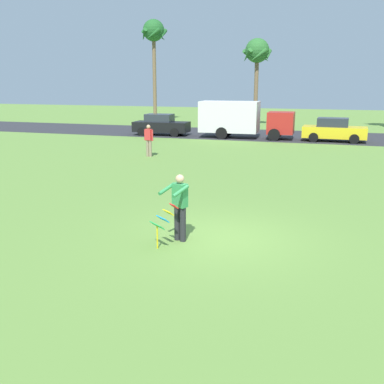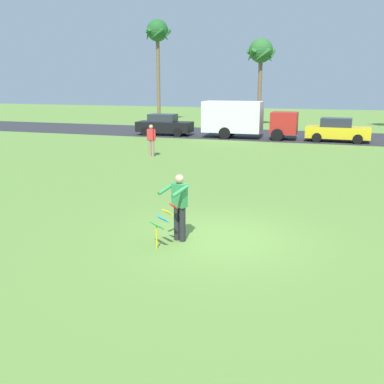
# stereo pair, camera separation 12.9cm
# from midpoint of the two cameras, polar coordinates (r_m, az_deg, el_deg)

# --- Properties ---
(ground_plane) EXTENTS (120.00, 120.00, 0.00)m
(ground_plane) POSITION_cam_midpoint_polar(r_m,az_deg,el_deg) (11.82, 3.81, -5.88)
(ground_plane) COLOR olive
(road_strip) EXTENTS (120.00, 8.00, 0.01)m
(road_strip) POSITION_cam_midpoint_polar(r_m,az_deg,el_deg) (34.94, 13.79, 6.87)
(road_strip) COLOR #2D2D33
(road_strip) RESTS_ON ground
(person_kite_flyer) EXTENTS (0.70, 0.76, 1.73)m
(person_kite_flyer) POSITION_cam_midpoint_polar(r_m,az_deg,el_deg) (11.35, -1.33, -1.65)
(person_kite_flyer) COLOR #26262B
(person_kite_flyer) RESTS_ON ground
(kite_held) EXTENTS (0.67, 0.72, 1.06)m
(kite_held) POSITION_cam_midpoint_polar(r_m,az_deg,el_deg) (10.99, -3.44, -3.55)
(kite_held) COLOR red
(kite_held) RESTS_ON ground
(parked_car_black) EXTENTS (4.26, 1.96, 1.60)m
(parked_car_black) POSITION_cam_midpoint_polar(r_m,az_deg,el_deg) (34.81, -3.43, 8.48)
(parked_car_black) COLOR black
(parked_car_black) RESTS_ON ground
(parked_truck_red_cab) EXTENTS (6.75, 2.23, 2.62)m
(parked_truck_red_cab) POSITION_cam_midpoint_polar(r_m,az_deg,el_deg) (32.99, 6.70, 9.23)
(parked_truck_red_cab) COLOR #B2231E
(parked_truck_red_cab) RESTS_ON ground
(parked_car_yellow) EXTENTS (4.25, 1.94, 1.60)m
(parked_car_yellow) POSITION_cam_midpoint_polar(r_m,az_deg,el_deg) (32.36, 18.08, 7.44)
(parked_car_yellow) COLOR yellow
(parked_car_yellow) RESTS_ON ground
(palm_tree_left_near) EXTENTS (2.58, 2.71, 9.93)m
(palm_tree_left_near) POSITION_cam_midpoint_polar(r_m,az_deg,el_deg) (46.75, -4.31, 19.16)
(palm_tree_left_near) COLOR brown
(palm_tree_left_near) RESTS_ON ground
(palm_tree_right_near) EXTENTS (2.58, 2.71, 7.70)m
(palm_tree_right_near) POSITION_cam_midpoint_polar(r_m,az_deg,el_deg) (41.68, 8.82, 16.89)
(palm_tree_right_near) COLOR brown
(palm_tree_right_near) RESTS_ON ground
(person_walker_far) EXTENTS (0.56, 0.29, 1.73)m
(person_walker_far) POSITION_cam_midpoint_polar(r_m,az_deg,el_deg) (24.68, -5.03, 6.65)
(person_walker_far) COLOR gray
(person_walker_far) RESTS_ON ground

